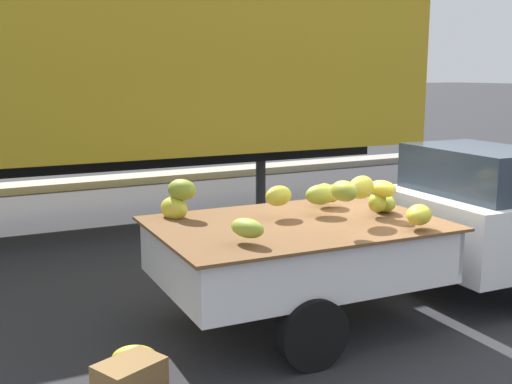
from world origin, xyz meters
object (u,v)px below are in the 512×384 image
(fallen_banana_bunch_near_tailgate, at_px, (135,357))
(produce_crate, at_px, (130,376))
(semi_trailer, at_px, (67,71))
(pickup_truck, at_px, (449,222))

(fallen_banana_bunch_near_tailgate, xyz_separation_m, produce_crate, (-0.14, -0.35, 0.02))
(semi_trailer, xyz_separation_m, fallen_banana_bunch_near_tailgate, (-0.58, -5.23, -2.43))
(fallen_banana_bunch_near_tailgate, relative_size, produce_crate, 0.75)
(pickup_truck, xyz_separation_m, fallen_banana_bunch_near_tailgate, (-3.65, -0.09, -0.78))
(pickup_truck, bearing_deg, fallen_banana_bunch_near_tailgate, -176.56)
(pickup_truck, bearing_deg, semi_trailer, 122.92)
(fallen_banana_bunch_near_tailgate, height_order, produce_crate, produce_crate)
(pickup_truck, distance_m, fallen_banana_bunch_near_tailgate, 3.73)
(pickup_truck, xyz_separation_m, semi_trailer, (-3.07, 5.14, 1.66))
(pickup_truck, height_order, produce_crate, pickup_truck)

